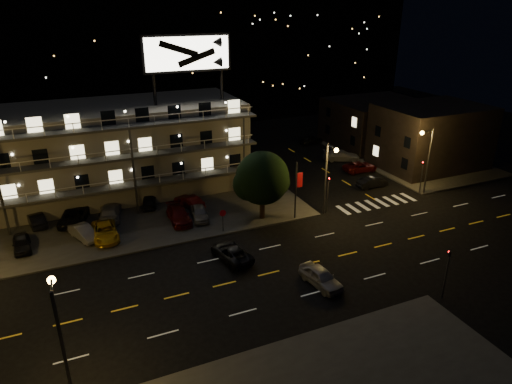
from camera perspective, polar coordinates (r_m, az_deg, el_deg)
name	(u,v)px	position (r m, az deg, el deg)	size (l,w,h in m)	color
ground	(290,268)	(40.17, 4.22, -9.49)	(140.00, 140.00, 0.00)	black
curb_nw	(96,207)	(54.27, -19.32, -1.74)	(44.00, 24.00, 0.15)	#383836
curb_ne	(407,157)	(71.29, 18.32, 4.17)	(16.00, 24.00, 0.15)	#383836
motel	(123,148)	(56.44, -16.32, 5.30)	(28.00, 13.80, 18.10)	gray
side_bldg_front	(430,137)	(67.36, 20.96, 6.49)	(14.06, 10.00, 8.50)	black
side_bldg_back	(375,122)	(76.21, 14.69, 8.43)	(14.06, 12.00, 7.00)	black
hill_backdrop	(105,55)	(99.67, -18.35, 15.99)	(120.00, 25.00, 24.00)	black
streetlight_nc	(328,172)	(48.08, 8.99, 2.48)	(0.44, 1.92, 8.00)	#2D2D30
streetlight_ne	(427,155)	(56.58, 20.60, 4.39)	(1.92, 0.44, 8.00)	#2D2D30
streetlight_s	(61,336)	(27.44, -23.20, -16.18)	(0.44, 1.92, 8.00)	#2D2D30
signal_nw	(328,191)	(49.64, 8.97, 0.17)	(0.20, 0.27, 4.60)	#2D2D30
signal_sw	(447,269)	(38.07, 22.79, -8.86)	(0.20, 0.27, 4.60)	#2D2D30
signal_ne	(422,174)	(57.36, 20.04, 2.17)	(0.27, 0.20, 4.60)	#2D2D30
banner_north	(296,189)	(47.35, 5.08, 0.37)	(0.83, 0.16, 6.40)	#2D2D30
stop_sign	(223,217)	(45.17, -4.17, -3.14)	(0.91, 0.11, 2.61)	#2D2D30
tree	(262,180)	(46.78, 0.73, 1.56)	(5.79, 5.58, 7.29)	black
lot_car_0	(22,243)	(47.42, -27.26, -5.74)	(1.51, 3.75, 1.28)	black
lot_car_1	(84,232)	(47.13, -20.73, -4.73)	(1.40, 4.02, 1.32)	gray
lot_car_2	(105,232)	(46.52, -18.34, -4.72)	(2.28, 4.94, 1.37)	gold
lot_car_3	(179,215)	(48.10, -9.62, -2.88)	(1.95, 4.80, 1.39)	#5A0E0C
lot_car_4	(199,213)	(48.41, -7.10, -2.56)	(1.62, 4.02, 1.37)	gray
lot_car_5	(36,219)	(51.77, -25.80, -3.09)	(1.41, 4.03, 1.33)	black
lot_car_6	(74,215)	(50.93, -21.76, -2.70)	(2.49, 5.40, 1.50)	black
lot_car_7	(110,212)	(50.36, -17.82, -2.43)	(2.09, 5.15, 1.49)	gray
lot_car_8	(149,201)	(52.21, -13.24, -1.11)	(1.55, 3.84, 1.31)	black
lot_car_9	(189,201)	(51.26, -8.34, -1.18)	(1.39, 4.00, 1.32)	#5A0E0C
side_car_0	(372,182)	(58.36, 14.32, 1.20)	(1.38, 3.97, 1.31)	black
side_car_1	(360,167)	(63.46, 12.90, 3.09)	(2.19, 4.75, 1.32)	#5A0E0C
side_car_2	(341,155)	(67.39, 10.62, 4.52)	(2.12, 5.22, 1.51)	gray
side_car_3	(311,140)	(74.94, 6.90, 6.52)	(1.58, 3.92, 1.34)	black
road_car_east	(321,277)	(37.95, 8.12, -10.48)	(1.73, 4.30, 1.46)	gray
road_car_west	(231,253)	(41.07, -3.09, -7.57)	(2.23, 4.84, 1.35)	black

